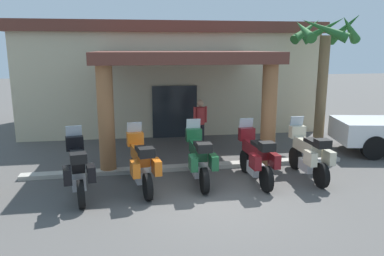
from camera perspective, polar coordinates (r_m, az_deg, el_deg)
The scene contains 10 objects.
ground_plane at distance 9.13m, azimuth 3.37°, elevation -10.87°, with size 80.00×80.00×0.00m, color #514F4C.
motel_building at distance 17.73m, azimuth -3.73°, elevation 8.17°, with size 12.94×10.99×4.62m.
motorcycle_black at distance 9.50m, azimuth -17.10°, elevation -6.00°, with size 0.85×2.20×1.61m.
motorcycle_orange at distance 9.61m, azimuth -7.79°, elevation -5.35°, with size 0.80×2.21×1.61m.
motorcycle_green at distance 9.96m, azimuth 1.06°, elevation -4.61°, with size 0.71×2.21×1.61m.
motorcycle_maroon at distance 10.21m, azimuth 9.79°, elevation -4.37°, with size 0.71×2.21×1.61m.
motorcycle_cream at distance 10.84m, azimuth 17.45°, elevation -3.79°, with size 0.71×2.21×1.61m.
pedestrian at distance 13.46m, azimuth 1.27°, elevation 1.24°, with size 0.52×0.32×1.76m.
palm_tree_near_portico at distance 14.71m, azimuth 19.58°, elevation 11.34°, with size 2.52×2.55×4.87m.
curb_strip at distance 11.28m, azimuth -0.21°, elevation -5.98°, with size 9.70×0.36×0.12m, color #ADA89E.
Camera 1 is at (-2.08, -8.15, 3.57)m, focal length 34.82 mm.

